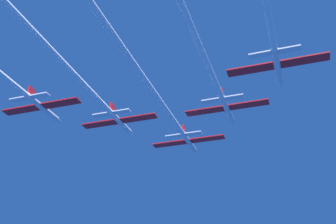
% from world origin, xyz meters
% --- Properties ---
extents(jet_lead, '(14.92, 59.05, 2.47)m').
position_xyz_m(jet_lead, '(0.62, -18.49, -0.15)').
color(jet_lead, white).
extents(jet_left_wing, '(14.92, 52.79, 2.47)m').
position_xyz_m(jet_left_wing, '(-9.76, -26.87, 0.71)').
color(jet_left_wing, white).
extents(jet_right_wing, '(14.92, 57.72, 2.47)m').
position_xyz_m(jet_right_wing, '(10.54, -27.90, 0.74)').
color(jet_right_wing, white).
extents(jet_right_outer, '(14.92, 50.35, 2.47)m').
position_xyz_m(jet_right_outer, '(20.42, -36.09, 0.36)').
color(jet_right_outer, white).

